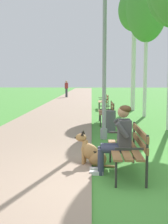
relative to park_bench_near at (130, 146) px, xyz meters
The scene contains 12 objects.
ground_plane 0.86m from the park_bench_near, 118.88° to the right, with size 120.00×120.00×0.00m, color #478E38.
paved_path 23.52m from the park_bench_near, 95.67° to the left, with size 3.28×60.00×0.04m, color gray.
park_bench_near is the anchor object (origin of this frame).
park_bench_mid 5.88m from the park_bench_near, 90.60° to the left, with size 0.55×1.50×0.85m.
park_bench_far 11.38m from the park_bench_near, 89.72° to the left, with size 0.55×1.50×0.85m.
person_seated_on_near_bench 0.27m from the park_bench_near, behind, with size 0.74×0.49×1.25m.
dog_shepherd 0.83m from the park_bench_near, 147.20° to the left, with size 0.82×0.39×0.71m.
lamp_post_near 3.51m from the park_bench_near, 96.20° to the left, with size 0.24×0.24×4.34m.
birch_tree_fourth 9.41m from the park_bench_near, 77.67° to the left, with size 1.84×1.72×6.48m.
birch_tree_fifth 12.00m from the park_bench_near, 81.48° to the left, with size 1.76×1.86×6.63m.
litter_bin 4.13m from the park_bench_near, 91.05° to the left, with size 0.36×0.36×0.70m, color #515156.
pedestrian_distant 22.59m from the park_bench_near, 97.95° to the left, with size 0.32×0.22×1.65m.
Camera 1 is at (-0.36, -4.41, 1.70)m, focal length 45.29 mm.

